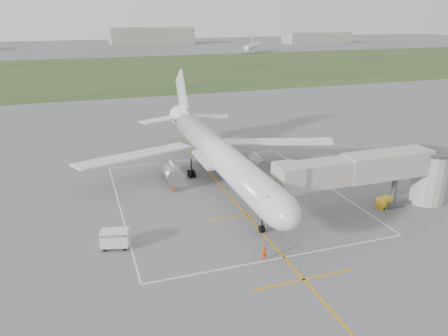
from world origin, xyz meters
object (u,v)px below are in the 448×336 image
object	(u,v)px
baggage_cart	(115,239)
gpu_unit	(384,203)
jet_bridge	(381,173)
airliner	(218,154)
ramp_worker_wing	(173,184)
ramp_worker_nose	(264,253)

from	to	relation	value
baggage_cart	gpu_unit	bearing A→B (deg)	12.90
jet_bridge	baggage_cart	distance (m)	31.44
gpu_unit	baggage_cart	distance (m)	32.28
baggage_cart	jet_bridge	bearing A→B (deg)	12.84
airliner	jet_bridge	bearing A→B (deg)	-42.19
ramp_worker_wing	airliner	bearing A→B (deg)	-147.47
jet_bridge	ramp_worker_wing	world-z (taller)	jet_bridge
gpu_unit	ramp_worker_wing	size ratio (longest dim) A/B	1.06
ramp_worker_nose	ramp_worker_wing	bearing A→B (deg)	87.37
jet_bridge	ramp_worker_nose	xyz separation A→B (m)	(-17.76, -6.26, -3.96)
jet_bridge	gpu_unit	distance (m)	4.22
airliner	baggage_cart	size ratio (longest dim) A/B	15.03
baggage_cart	ramp_worker_nose	bearing A→B (deg)	-13.34
baggage_cart	ramp_worker_nose	distance (m)	15.16
jet_bridge	baggage_cart	size ratio (longest dim) A/B	7.52
jet_bridge	baggage_cart	world-z (taller)	jet_bridge
gpu_unit	airliner	bearing A→B (deg)	127.63
gpu_unit	ramp_worker_wing	distance (m)	27.06
baggage_cart	airliner	bearing A→B (deg)	55.30
jet_bridge	airliner	bearing A→B (deg)	137.81
airliner	ramp_worker_nose	distance (m)	20.93
airliner	ramp_worker_nose	xyz separation A→B (m)	(-2.04, -20.51, -3.61)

